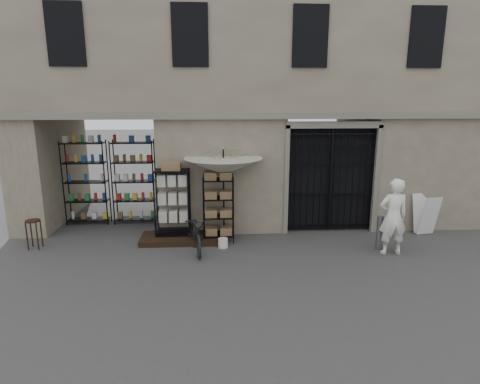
{
  "coord_description": "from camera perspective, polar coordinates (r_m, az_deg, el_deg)",
  "views": [
    {
      "loc": [
        -1.4,
        -8.55,
        3.71
      ],
      "look_at": [
        -0.8,
        1.4,
        1.35
      ],
      "focal_mm": 30.0,
      "sensor_mm": 36.0,
      "label": 1
    }
  ],
  "objects": [
    {
      "name": "steel_bollard",
      "position": [
        10.59,
        19.24,
        -5.51
      ],
      "size": [
        0.19,
        0.19,
        0.86
      ],
      "primitive_type": "cylinder",
      "rotation": [
        0.0,
        0.0,
        -0.23
      ],
      "color": "slate",
      "rests_on": "ground"
    },
    {
      "name": "easel_sign",
      "position": [
        12.2,
        24.86,
        -2.92
      ],
      "size": [
        0.62,
        0.68,
        1.08
      ],
      "rotation": [
        0.0,
        0.0,
        0.19
      ],
      "color": "silver",
      "rests_on": "ground"
    },
    {
      "name": "display_cabinet",
      "position": [
        10.71,
        -9.55,
        -1.93
      ],
      "size": [
        1.0,
        0.79,
        1.88
      ],
      "rotation": [
        0.0,
        0.0,
        -0.35
      ],
      "color": "black",
      "rests_on": "step_platform"
    },
    {
      "name": "step_platform",
      "position": [
        10.78,
        -8.62,
        -6.54
      ],
      "size": [
        2.0,
        0.9,
        0.15
      ],
      "primitive_type": "cube",
      "color": "black",
      "rests_on": "ground"
    },
    {
      "name": "wire_rack",
      "position": [
        10.51,
        -3.08,
        -2.44
      ],
      "size": [
        0.9,
        0.76,
        1.76
      ],
      "rotation": [
        0.0,
        0.0,
        0.32
      ],
      "color": "black",
      "rests_on": "ground"
    },
    {
      "name": "ground",
      "position": [
        9.43,
        5.46,
        -9.92
      ],
      "size": [
        80.0,
        80.0,
        0.0
      ],
      "primitive_type": "plane",
      "color": "black",
      "rests_on": "ground"
    },
    {
      "name": "wooden_stool",
      "position": [
        11.32,
        -27.23,
        -5.27
      ],
      "size": [
        0.45,
        0.45,
        0.74
      ],
      "rotation": [
        0.0,
        0.0,
        0.37
      ],
      "color": "black",
      "rests_on": "ground"
    },
    {
      "name": "shopkeeper",
      "position": [
        10.55,
        20.52,
        -8.16
      ],
      "size": [
        0.69,
        1.87,
        0.45
      ],
      "primitive_type": "imported",
      "rotation": [
        0.0,
        0.0,
        3.15
      ],
      "color": "white",
      "rests_on": "ground"
    },
    {
      "name": "market_umbrella",
      "position": [
        10.37,
        -2.38,
        4.31
      ],
      "size": [
        1.9,
        1.94,
        2.9
      ],
      "rotation": [
        0.0,
        0.0,
        -0.07
      ],
      "color": "black",
      "rests_on": "ground"
    },
    {
      "name": "iron_gate",
      "position": [
        11.49,
        12.53,
        1.91
      ],
      "size": [
        2.5,
        0.21,
        3.0
      ],
      "color": "black",
      "rests_on": "ground"
    },
    {
      "name": "white_bucket",
      "position": [
        10.23,
        -2.43,
        -7.25
      ],
      "size": [
        0.27,
        0.27,
        0.24
      ],
      "primitive_type": "cylinder",
      "rotation": [
        0.0,
        0.0,
        0.1
      ],
      "color": "silver",
      "rests_on": "ground"
    },
    {
      "name": "main_building",
      "position": [
        12.65,
        3.04,
        16.88
      ],
      "size": [
        14.0,
        4.0,
        9.0
      ],
      "primitive_type": "cube",
      "color": "gray",
      "rests_on": "ground"
    },
    {
      "name": "bicycle",
      "position": [
        10.18,
        -6.15,
        -8.15
      ],
      "size": [
        0.75,
        1.01,
        1.76
      ],
      "primitive_type": "imported",
      "rotation": [
        0.0,
        0.0,
        0.16
      ],
      "color": "black",
      "rests_on": "ground"
    },
    {
      "name": "shop_shelving",
      "position": [
        12.51,
        -17.97,
        1.32
      ],
      "size": [
        2.7,
        0.5,
        2.5
      ],
      "primitive_type": "cube",
      "color": "black",
      "rests_on": "ground"
    },
    {
      "name": "shop_recess",
      "position": [
        11.97,
        -18.4,
        1.99
      ],
      "size": [
        3.0,
        1.7,
        3.0
      ],
      "primitive_type": "cube",
      "color": "black",
      "rests_on": "ground"
    }
  ]
}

